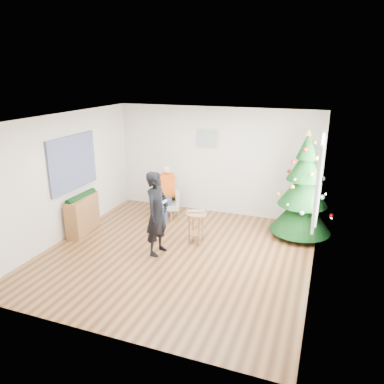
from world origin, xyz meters
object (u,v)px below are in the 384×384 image
at_px(christmas_tree, 303,190).
at_px(standing_man, 157,214).
at_px(armchair, 165,203).
at_px(console, 83,215).
at_px(stool, 196,227).

distance_m(christmas_tree, standing_man, 3.09).
bearing_deg(standing_man, christmas_tree, -48.91).
height_order(christmas_tree, armchair, christmas_tree).
height_order(armchair, standing_man, standing_man).
bearing_deg(standing_man, console, 85.94).
xyz_separation_m(stool, armchair, (-1.20, 1.10, 0.01)).
bearing_deg(console, christmas_tree, 10.10).
xyz_separation_m(christmas_tree, console, (-4.48, -1.45, -0.64)).
distance_m(christmas_tree, stool, 2.36).
relative_size(armchair, standing_man, 0.58).
bearing_deg(armchair, console, -156.10).
bearing_deg(armchair, standing_man, -94.47).
relative_size(stool, armchair, 0.68).
bearing_deg(christmas_tree, standing_man, -144.51).
bearing_deg(armchair, stool, -67.33).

